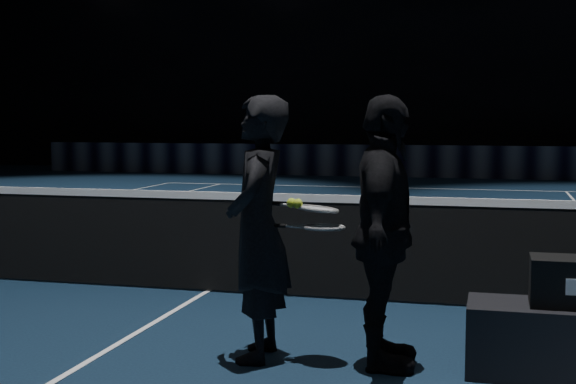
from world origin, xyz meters
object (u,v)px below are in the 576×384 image
Objects in this scene: player_a at (258,228)px; racket_upper at (317,209)px; racket_lower at (324,227)px; tennis_balls at (295,201)px; player_b at (384,233)px.

racket_upper is (0.40, 0.05, 0.14)m from player_a.
player_a is at bearing 180.00° from racket_lower.
tennis_balls is (0.25, 0.01, 0.19)m from player_a.
racket_upper is (-0.05, 0.04, 0.12)m from racket_lower.
racket_lower is at bearing 84.87° from player_a.
player_a is 0.45m from racket_lower.
racket_upper is at bearing 81.98° from player_b.
player_b is 2.63× the size of racket_lower.
tennis_balls is at bearing 86.58° from player_b.
player_b is at bearing -9.08° from racket_upper.
racket_lower is 0.13m from racket_upper.
racket_upper is 0.16m from tennis_balls.
player_a is 0.32m from tennis_balls.
player_b is 14.90× the size of tennis_balls.
tennis_balls is (-0.59, -0.01, 0.19)m from player_b.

